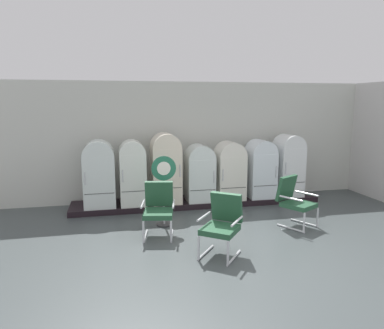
{
  "coord_description": "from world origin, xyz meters",
  "views": [
    {
      "loc": [
        -2.0,
        -5.4,
        2.49
      ],
      "look_at": [
        -0.19,
        2.75,
        1.04
      ],
      "focal_mm": 34.02,
      "sensor_mm": 36.0,
      "label": 1
    }
  ],
  "objects_px": {
    "refrigerator_0": "(99,172)",
    "refrigerator_6": "(288,163)",
    "refrigerator_1": "(133,171)",
    "refrigerator_2": "(166,166)",
    "refrigerator_5": "(260,167)",
    "sign_stand": "(164,191)",
    "armchair_left": "(159,207)",
    "armchair_center": "(222,222)",
    "refrigerator_3": "(200,171)",
    "refrigerator_4": "(230,169)",
    "armchair_right": "(294,199)"
  },
  "relations": [
    {
      "from": "refrigerator_0",
      "to": "armchair_left",
      "type": "bearing_deg",
      "value": -57.83
    },
    {
      "from": "armchair_center",
      "to": "armchair_right",
      "type": "bearing_deg",
      "value": 29.56
    },
    {
      "from": "refrigerator_3",
      "to": "refrigerator_5",
      "type": "xyz_separation_m",
      "value": [
        1.56,
        0.02,
        0.04
      ]
    },
    {
      "from": "armchair_center",
      "to": "sign_stand",
      "type": "distance_m",
      "value": 1.77
    },
    {
      "from": "refrigerator_6",
      "to": "armchair_right",
      "type": "height_order",
      "value": "refrigerator_6"
    },
    {
      "from": "sign_stand",
      "to": "refrigerator_1",
      "type": "bearing_deg",
      "value": 113.54
    },
    {
      "from": "refrigerator_0",
      "to": "armchair_left",
      "type": "distance_m",
      "value": 2.13
    },
    {
      "from": "refrigerator_5",
      "to": "armchair_left",
      "type": "distance_m",
      "value": 3.32
    },
    {
      "from": "armchair_left",
      "to": "armchair_center",
      "type": "bearing_deg",
      "value": -50.31
    },
    {
      "from": "refrigerator_5",
      "to": "armchair_right",
      "type": "xyz_separation_m",
      "value": [
        -0.04,
        -1.83,
        -0.34
      ]
    },
    {
      "from": "refrigerator_2",
      "to": "armchair_left",
      "type": "xyz_separation_m",
      "value": [
        -0.41,
        -1.79,
        -0.45
      ]
    },
    {
      "from": "refrigerator_4",
      "to": "sign_stand",
      "type": "relative_size",
      "value": 0.98
    },
    {
      "from": "refrigerator_3",
      "to": "refrigerator_6",
      "type": "xyz_separation_m",
      "value": [
        2.32,
        0.03,
        0.11
      ]
    },
    {
      "from": "refrigerator_4",
      "to": "armchair_right",
      "type": "xyz_separation_m",
      "value": [
        0.77,
        -1.82,
        -0.32
      ]
    },
    {
      "from": "refrigerator_1",
      "to": "armchair_left",
      "type": "bearing_deg",
      "value": -78.14
    },
    {
      "from": "refrigerator_0",
      "to": "refrigerator_1",
      "type": "bearing_deg",
      "value": -1.26
    },
    {
      "from": "refrigerator_3",
      "to": "armchair_left",
      "type": "xyz_separation_m",
      "value": [
        -1.22,
        -1.77,
        -0.29
      ]
    },
    {
      "from": "refrigerator_0",
      "to": "refrigerator_6",
      "type": "bearing_deg",
      "value": 0.22
    },
    {
      "from": "refrigerator_2",
      "to": "refrigerator_3",
      "type": "distance_m",
      "value": 0.83
    },
    {
      "from": "refrigerator_4",
      "to": "sign_stand",
      "type": "height_order",
      "value": "refrigerator_4"
    },
    {
      "from": "refrigerator_4",
      "to": "refrigerator_0",
      "type": "bearing_deg",
      "value": 179.82
    },
    {
      "from": "refrigerator_0",
      "to": "refrigerator_5",
      "type": "bearing_deg",
      "value": 0.09
    },
    {
      "from": "refrigerator_2",
      "to": "sign_stand",
      "type": "xyz_separation_m",
      "value": [
        -0.23,
        -1.29,
        -0.27
      ]
    },
    {
      "from": "armchair_center",
      "to": "sign_stand",
      "type": "xyz_separation_m",
      "value": [
        -0.73,
        1.6,
        0.18
      ]
    },
    {
      "from": "refrigerator_6",
      "to": "sign_stand",
      "type": "xyz_separation_m",
      "value": [
        -3.36,
        -1.29,
        -0.22
      ]
    },
    {
      "from": "refrigerator_6",
      "to": "refrigerator_0",
      "type": "bearing_deg",
      "value": -179.78
    },
    {
      "from": "refrigerator_0",
      "to": "refrigerator_2",
      "type": "bearing_deg",
      "value": 0.64
    },
    {
      "from": "armchair_left",
      "to": "armchair_center",
      "type": "xyz_separation_m",
      "value": [
        0.91,
        -1.09,
        0.0
      ]
    },
    {
      "from": "refrigerator_1",
      "to": "refrigerator_6",
      "type": "relative_size",
      "value": 0.97
    },
    {
      "from": "refrigerator_0",
      "to": "sign_stand",
      "type": "bearing_deg",
      "value": -44.47
    },
    {
      "from": "refrigerator_6",
      "to": "armchair_center",
      "type": "height_order",
      "value": "refrigerator_6"
    },
    {
      "from": "refrigerator_4",
      "to": "armchair_right",
      "type": "relative_size",
      "value": 1.4
    },
    {
      "from": "refrigerator_5",
      "to": "refrigerator_6",
      "type": "relative_size",
      "value": 0.93
    },
    {
      "from": "refrigerator_1",
      "to": "armchair_right",
      "type": "height_order",
      "value": "refrigerator_1"
    },
    {
      "from": "armchair_right",
      "to": "refrigerator_0",
      "type": "bearing_deg",
      "value": 154.66
    },
    {
      "from": "refrigerator_3",
      "to": "armchair_left",
      "type": "bearing_deg",
      "value": -124.65
    },
    {
      "from": "refrigerator_1",
      "to": "refrigerator_4",
      "type": "distance_m",
      "value": 2.35
    },
    {
      "from": "refrigerator_1",
      "to": "refrigerator_3",
      "type": "relative_size",
      "value": 1.11
    },
    {
      "from": "refrigerator_3",
      "to": "sign_stand",
      "type": "relative_size",
      "value": 0.95
    },
    {
      "from": "armchair_left",
      "to": "armchair_center",
      "type": "distance_m",
      "value": 1.42
    },
    {
      "from": "armchair_right",
      "to": "refrigerator_2",
      "type": "bearing_deg",
      "value": 141.7
    },
    {
      "from": "sign_stand",
      "to": "armchair_center",
      "type": "bearing_deg",
      "value": -65.43
    },
    {
      "from": "refrigerator_3",
      "to": "refrigerator_4",
      "type": "height_order",
      "value": "refrigerator_4"
    },
    {
      "from": "refrigerator_3",
      "to": "refrigerator_5",
      "type": "height_order",
      "value": "refrigerator_5"
    },
    {
      "from": "refrigerator_5",
      "to": "refrigerator_2",
      "type": "bearing_deg",
      "value": 179.74
    },
    {
      "from": "refrigerator_2",
      "to": "refrigerator_6",
      "type": "relative_size",
      "value": 1.06
    },
    {
      "from": "refrigerator_5",
      "to": "sign_stand",
      "type": "relative_size",
      "value": 1.0
    },
    {
      "from": "refrigerator_0",
      "to": "refrigerator_1",
      "type": "distance_m",
      "value": 0.75
    },
    {
      "from": "refrigerator_2",
      "to": "armchair_center",
      "type": "relative_size",
      "value": 1.63
    },
    {
      "from": "refrigerator_0",
      "to": "refrigerator_2",
      "type": "height_order",
      "value": "refrigerator_2"
    }
  ]
}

